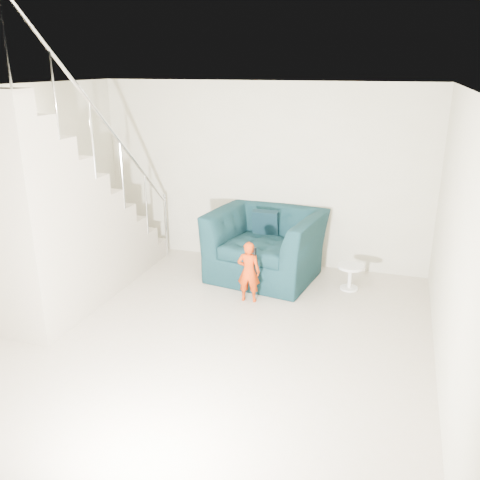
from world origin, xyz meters
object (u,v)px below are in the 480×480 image
side_table (350,273)px  staircase (59,232)px  armchair (266,245)px  toddler (249,272)px

side_table → staircase: staircase is taller
armchair → side_table: 1.24m
armchair → toddler: 0.86m
toddler → staircase: 2.42m
toddler → staircase: bearing=12.3°
toddler → side_table: size_ratio=2.33×
side_table → staircase: size_ratio=0.10×
staircase → side_table: bearing=23.3°
armchair → staircase: (-2.24, -1.58, 0.47)m
armchair → toddler: bearing=-81.1°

